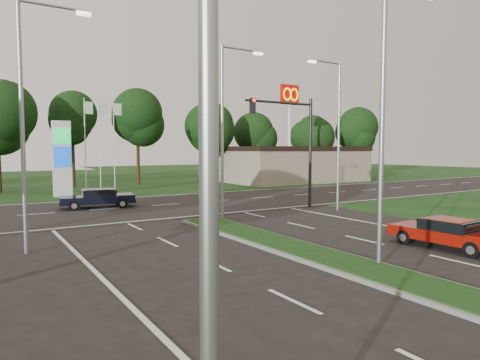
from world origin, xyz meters
TOP-DOWN VIEW (x-y plane):
  - verge_far at (0.00, 55.00)m, footprint 160.00×50.00m
  - cross_road at (0.00, 24.00)m, footprint 160.00×12.00m
  - median_kerb at (0.00, 4.00)m, footprint 2.00×26.00m
  - commercial_building at (22.00, 36.00)m, footprint 16.00×9.00m
  - streetlight_median_near at (1.00, 6.00)m, footprint 2.53×0.22m
  - streetlight_median_far at (1.00, 16.00)m, footprint 2.53×0.22m
  - streetlight_left_far at (-8.30, 14.00)m, footprint 2.53×0.22m
  - streetlight_right_far at (8.80, 16.00)m, footprint 2.53×0.22m
  - traffic_signal at (7.19, 18.00)m, footprint 5.10×0.42m
  - median_signs at (0.00, 16.40)m, footprint 1.16×1.76m
  - gas_pylon at (-3.79, 33.05)m, footprint 5.80×1.26m
  - mcdonalds_sign at (18.00, 31.97)m, footprint 2.20×0.47m
  - treeline_far at (0.10, 39.93)m, footprint 6.00×6.00m
  - red_sedan at (5.07, 6.35)m, footprint 1.87×4.17m
  - navy_sedan at (-3.29, 24.87)m, footprint 4.70×2.51m

SIDE VIEW (x-z plane):
  - verge_far at x=0.00m, z-range -0.01..0.01m
  - cross_road at x=0.00m, z-range -0.01..0.01m
  - median_kerb at x=0.00m, z-range 0.00..0.12m
  - red_sedan at x=5.07m, z-range 0.04..1.17m
  - navy_sedan at x=-3.29m, z-range 0.05..1.27m
  - median_signs at x=0.00m, z-range 0.52..2.90m
  - commercial_building at x=22.00m, z-range 0.00..4.00m
  - gas_pylon at x=-3.79m, z-range -0.80..7.20m
  - traffic_signal at x=7.19m, z-range 1.15..8.15m
  - streetlight_median_near at x=1.00m, z-range 0.58..9.58m
  - streetlight_median_far at x=1.00m, z-range 0.58..9.58m
  - streetlight_left_far at x=-8.30m, z-range 0.58..9.58m
  - streetlight_right_far at x=8.80m, z-range 0.58..9.58m
  - treeline_far at x=0.10m, z-range 1.88..11.78m
  - mcdonalds_sign at x=18.00m, z-range 2.79..13.19m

